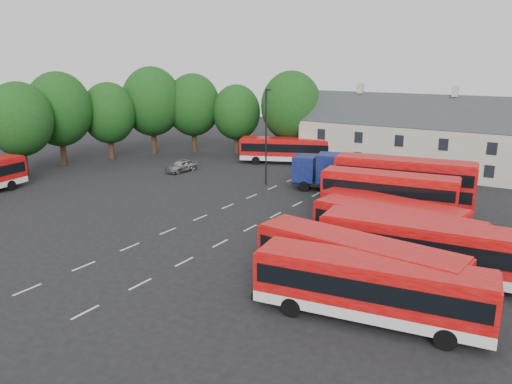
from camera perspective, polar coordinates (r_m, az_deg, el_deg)
ground at (r=40.69m, az=-8.15°, el=-3.66°), size 140.00×140.00×0.00m
lane_markings at (r=40.70m, az=-3.63°, el=-3.52°), size 5.15×33.80×0.01m
treeline at (r=67.17m, az=-11.32°, el=9.35°), size 29.92×32.59×12.01m
terrace_houses at (r=60.97m, az=21.32°, el=5.41°), size 35.70×7.13×10.06m
bus_row_a at (r=25.90m, az=12.95°, el=-10.29°), size 11.92×4.28×3.30m
bus_row_b at (r=28.46m, az=11.36°, el=-7.80°), size 12.00×3.91×3.33m
bus_row_c at (r=31.85m, az=18.38°, el=-5.68°), size 12.33×3.94×3.43m
bus_row_d at (r=34.64m, az=15.61°, el=-4.05°), size 11.54×3.92×3.20m
bus_row_e at (r=37.76m, az=15.20°, el=-2.60°), size 11.00×4.20×3.04m
bus_dd_south at (r=40.66m, az=14.86°, el=-0.45°), size 10.63×3.71×4.27m
bus_dd_north at (r=44.37m, az=16.47°, el=1.06°), size 11.80×4.24×4.73m
bus_north at (r=63.52m, az=3.47°, el=5.00°), size 11.66×6.91×3.27m
box_truck at (r=50.63m, az=9.28°, el=2.45°), size 8.93×4.95×3.73m
silver_car at (r=59.59m, az=-8.55°, el=2.98°), size 2.01×4.30×1.42m
lamppost at (r=51.90m, az=1.17°, el=6.57°), size 0.68×0.46×10.00m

